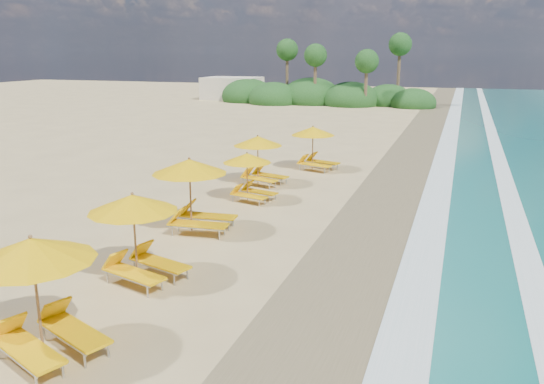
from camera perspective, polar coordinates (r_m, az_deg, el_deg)
ground at (r=20.24m, az=0.00°, el=-3.29°), size 160.00×160.00×0.00m
wet_sand at (r=19.37m, az=11.29°, el=-4.39°), size 4.00×160.00×0.01m
surf_foam at (r=19.23m, az=19.30°, el=-5.02°), size 4.00×160.00×0.01m
station_0 at (r=12.29m, az=-22.81°, el=-9.32°), size 3.36×3.32×2.59m
station_1 at (r=15.42m, az=-13.56°, el=-4.03°), size 3.10×3.02×2.48m
station_2 at (r=19.23m, az=-7.89°, el=0.19°), size 3.01×2.83×2.64m
station_3 at (r=23.05m, az=-2.25°, el=1.90°), size 2.56×2.47×2.07m
station_4 at (r=25.90m, az=-1.15°, el=3.65°), size 2.93×2.85×2.34m
station_5 at (r=29.21m, az=4.53°, el=4.85°), size 2.94×2.86×2.34m
treeline at (r=65.97m, az=4.84°, el=9.92°), size 25.80×8.80×9.74m
beach_building at (r=72.17m, az=-4.13°, el=10.65°), size 7.00×5.00×2.80m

